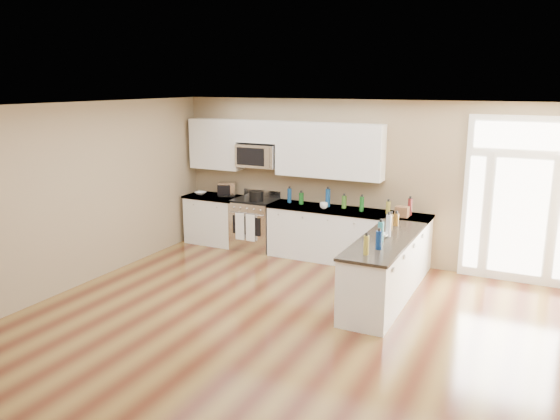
# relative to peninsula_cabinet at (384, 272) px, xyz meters

# --- Properties ---
(ground) EXTENTS (8.00, 8.00, 0.00)m
(ground) POSITION_rel_peninsula_cabinet_xyz_m (-0.93, -2.24, -0.43)
(ground) COLOR #512616
(room_shell) EXTENTS (8.00, 8.00, 8.00)m
(room_shell) POSITION_rel_peninsula_cabinet_xyz_m (-0.93, -2.24, 1.27)
(room_shell) COLOR #927D5C
(room_shell) RESTS_ON ground
(back_cabinet_left) EXTENTS (1.10, 0.66, 0.94)m
(back_cabinet_left) POSITION_rel_peninsula_cabinet_xyz_m (-3.80, 1.45, 0.00)
(back_cabinet_left) COLOR white
(back_cabinet_left) RESTS_ON ground
(back_cabinet_right) EXTENTS (2.85, 0.66, 0.94)m
(back_cabinet_right) POSITION_rel_peninsula_cabinet_xyz_m (-1.08, 1.45, 0.00)
(back_cabinet_right) COLOR white
(back_cabinet_right) RESTS_ON ground
(peninsula_cabinet) EXTENTS (0.69, 2.32, 0.94)m
(peninsula_cabinet) POSITION_rel_peninsula_cabinet_xyz_m (0.00, 0.00, 0.00)
(peninsula_cabinet) COLOR white
(peninsula_cabinet) RESTS_ON ground
(upper_cabinet_left) EXTENTS (1.04, 0.33, 0.95)m
(upper_cabinet_left) POSITION_rel_peninsula_cabinet_xyz_m (-3.81, 1.59, 1.49)
(upper_cabinet_left) COLOR white
(upper_cabinet_left) RESTS_ON room_shell
(upper_cabinet_right) EXTENTS (1.94, 0.33, 0.95)m
(upper_cabinet_right) POSITION_rel_peninsula_cabinet_xyz_m (-1.50, 1.59, 1.49)
(upper_cabinet_right) COLOR white
(upper_cabinet_right) RESTS_ON room_shell
(upper_cabinet_short) EXTENTS (0.82, 0.33, 0.40)m
(upper_cabinet_short) POSITION_rel_peninsula_cabinet_xyz_m (-2.88, 1.59, 1.77)
(upper_cabinet_short) COLOR white
(upper_cabinet_short) RESTS_ON room_shell
(microwave) EXTENTS (0.78, 0.41, 0.42)m
(microwave) POSITION_rel_peninsula_cabinet_xyz_m (-2.88, 1.56, 1.33)
(microwave) COLOR silver
(microwave) RESTS_ON room_shell
(entry_door) EXTENTS (1.70, 0.10, 2.60)m
(entry_door) POSITION_rel_peninsula_cabinet_xyz_m (1.62, 1.71, 0.87)
(entry_door) COLOR white
(entry_door) RESTS_ON ground
(kitchen_range) EXTENTS (0.79, 0.70, 1.08)m
(kitchen_range) POSITION_rel_peninsula_cabinet_xyz_m (-2.90, 1.45, 0.04)
(kitchen_range) COLOR silver
(kitchen_range) RESTS_ON ground
(stockpot) EXTENTS (0.35, 0.35, 0.20)m
(stockpot) POSITION_rel_peninsula_cabinet_xyz_m (-2.81, 1.34, 0.62)
(stockpot) COLOR black
(stockpot) RESTS_ON kitchen_range
(toaster_oven) EXTENTS (0.39, 0.35, 0.27)m
(toaster_oven) POSITION_rel_peninsula_cabinet_xyz_m (-3.55, 1.54, 0.64)
(toaster_oven) COLOR silver
(toaster_oven) RESTS_ON back_cabinet_left
(cardboard_box) EXTENTS (0.21, 0.16, 0.17)m
(cardboard_box) POSITION_rel_peninsula_cabinet_xyz_m (-0.11, 1.35, 0.59)
(cardboard_box) COLOR brown
(cardboard_box) RESTS_ON back_cabinet_right
(bowl_left) EXTENTS (0.22, 0.22, 0.05)m
(bowl_left) POSITION_rel_peninsula_cabinet_xyz_m (-4.10, 1.43, 0.53)
(bowl_left) COLOR white
(bowl_left) RESTS_ON back_cabinet_left
(bowl_peninsula) EXTENTS (0.22, 0.22, 0.05)m
(bowl_peninsula) POSITION_rel_peninsula_cabinet_xyz_m (-0.07, 0.04, 0.53)
(bowl_peninsula) COLOR white
(bowl_peninsula) RESTS_ON peninsula_cabinet
(cup_counter) EXTENTS (0.17, 0.17, 0.11)m
(cup_counter) POSITION_rel_peninsula_cabinet_xyz_m (-1.48, 1.34, 0.56)
(cup_counter) COLOR white
(cup_counter) RESTS_ON back_cabinet_right
(counter_bottles) EXTENTS (2.35, 2.46, 0.32)m
(counter_bottles) POSITION_rel_peninsula_cabinet_xyz_m (-0.66, 0.79, 0.63)
(counter_bottles) COLOR #19591E
(counter_bottles) RESTS_ON back_cabinet_right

